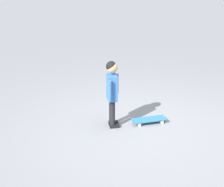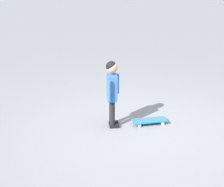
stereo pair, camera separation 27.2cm
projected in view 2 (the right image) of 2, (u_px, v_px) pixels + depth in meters
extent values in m
plane|color=gray|center=(144.00, 132.00, 5.19)|extent=(50.00, 50.00, 0.00)
cylinder|color=black|center=(112.00, 111.00, 5.36)|extent=(0.08, 0.08, 0.42)
cube|color=black|center=(113.00, 123.00, 5.44)|extent=(0.15, 0.17, 0.05)
cylinder|color=black|center=(112.00, 113.00, 5.26)|extent=(0.08, 0.08, 0.42)
cube|color=black|center=(114.00, 126.00, 5.34)|extent=(0.15, 0.17, 0.05)
cube|color=#386BB7|center=(112.00, 87.00, 5.16)|extent=(0.28, 0.25, 0.40)
cylinder|color=#386BB7|center=(117.00, 84.00, 5.31)|extent=(0.06, 0.06, 0.32)
cylinder|color=#386BB7|center=(109.00, 91.00, 5.01)|extent=(0.06, 0.06, 0.32)
sphere|color=tan|center=(112.00, 67.00, 5.05)|extent=(0.17, 0.17, 0.17)
sphere|color=black|center=(111.00, 66.00, 5.04)|extent=(0.16, 0.16, 0.16)
cube|color=teal|center=(150.00, 120.00, 5.43)|extent=(0.50, 0.55, 0.02)
cube|color=#B7B7BC|center=(161.00, 120.00, 5.48)|extent=(0.10, 0.09, 0.02)
cube|color=#B7B7BC|center=(138.00, 122.00, 5.40)|extent=(0.10, 0.09, 0.02)
cylinder|color=beige|center=(159.00, 119.00, 5.55)|extent=(0.06, 0.06, 0.06)
cylinder|color=beige|center=(163.00, 123.00, 5.42)|extent=(0.06, 0.06, 0.06)
cylinder|color=beige|center=(137.00, 121.00, 5.48)|extent=(0.06, 0.06, 0.06)
cylinder|color=beige|center=(139.00, 126.00, 5.34)|extent=(0.06, 0.06, 0.06)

